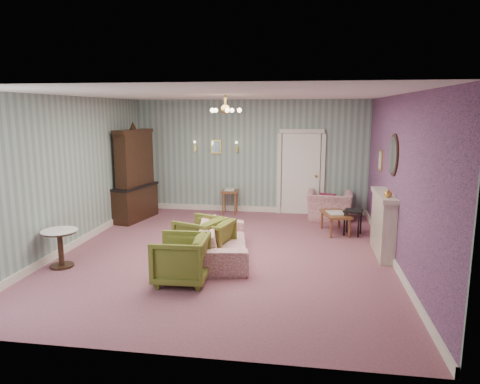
% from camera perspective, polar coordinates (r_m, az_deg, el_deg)
% --- Properties ---
extents(floor, '(7.00, 7.00, 0.00)m').
position_cam_1_polar(floor, '(8.27, -1.80, -7.98)').
color(floor, '#925566').
rests_on(floor, ground).
extents(ceiling, '(7.00, 7.00, 0.00)m').
position_cam_1_polar(ceiling, '(7.85, -1.93, 12.53)').
color(ceiling, white).
rests_on(ceiling, ground).
extents(wall_back, '(6.00, 0.00, 6.00)m').
position_cam_1_polar(wall_back, '(11.36, 1.36, 4.61)').
color(wall_back, gray).
rests_on(wall_back, ground).
extents(wall_front, '(6.00, 0.00, 6.00)m').
position_cam_1_polar(wall_front, '(4.60, -9.85, -4.47)').
color(wall_front, gray).
rests_on(wall_front, ground).
extents(wall_left, '(0.00, 7.00, 7.00)m').
position_cam_1_polar(wall_left, '(8.97, -21.07, 2.30)').
color(wall_left, gray).
rests_on(wall_left, ground).
extents(wall_right, '(0.00, 7.00, 7.00)m').
position_cam_1_polar(wall_right, '(7.96, 19.90, 1.40)').
color(wall_right, gray).
rests_on(wall_right, ground).
extents(wall_right_floral, '(0.00, 7.00, 7.00)m').
position_cam_1_polar(wall_right_floral, '(7.95, 19.80, 1.40)').
color(wall_right_floral, '#BA5D91').
rests_on(wall_right_floral, ground).
extents(door, '(1.12, 0.12, 2.16)m').
position_cam_1_polar(door, '(11.28, 7.90, 2.57)').
color(door, white).
rests_on(door, floor).
extents(olive_chair_a, '(0.78, 0.83, 0.82)m').
position_cam_1_polar(olive_chair_a, '(6.89, -7.70, -8.33)').
color(olive_chair_a, olive).
rests_on(olive_chair_a, floor).
extents(olive_chair_b, '(0.94, 0.96, 0.78)m').
position_cam_1_polar(olive_chair_b, '(8.12, -5.20, -5.50)').
color(olive_chair_b, olive).
rests_on(olive_chair_b, floor).
extents(olive_chair_c, '(0.82, 0.85, 0.73)m').
position_cam_1_polar(olive_chair_c, '(8.11, -3.77, -5.67)').
color(olive_chair_c, olive).
rests_on(olive_chair_c, floor).
extents(sofa_chintz, '(0.99, 2.20, 0.83)m').
position_cam_1_polar(sofa_chintz, '(7.95, -2.21, -5.61)').
color(sofa_chintz, '#A54262').
rests_on(sofa_chintz, floor).
extents(wingback_chair, '(1.09, 0.75, 0.92)m').
position_cam_1_polar(wingback_chair, '(10.88, 11.55, -1.16)').
color(wingback_chair, '#A54262').
rests_on(wingback_chair, floor).
extents(dresser, '(0.75, 1.46, 2.32)m').
position_cam_1_polar(dresser, '(10.85, -13.56, 2.49)').
color(dresser, black).
rests_on(dresser, floor).
extents(fireplace, '(0.30, 1.40, 1.16)m').
position_cam_1_polar(fireplace, '(8.49, 18.09, -3.95)').
color(fireplace, beige).
rests_on(fireplace, floor).
extents(mantel_vase, '(0.15, 0.15, 0.15)m').
position_cam_1_polar(mantel_vase, '(7.96, 18.68, -0.10)').
color(mantel_vase, gold).
rests_on(mantel_vase, fireplace).
extents(oval_mirror, '(0.04, 0.76, 0.84)m').
position_cam_1_polar(oval_mirror, '(8.29, 19.28, 4.57)').
color(oval_mirror, white).
rests_on(oval_mirror, wall_right).
extents(framed_print, '(0.04, 0.34, 0.42)m').
position_cam_1_polar(framed_print, '(9.64, 17.81, 3.93)').
color(framed_print, gold).
rests_on(framed_print, wall_right).
extents(coffee_table, '(0.68, 0.97, 0.45)m').
position_cam_1_polar(coffee_table, '(9.77, 12.28, -3.93)').
color(coffee_table, brown).
rests_on(coffee_table, floor).
extents(side_table_black, '(0.45, 0.45, 0.55)m').
position_cam_1_polar(side_table_black, '(9.67, 14.43, -3.88)').
color(side_table_black, black).
rests_on(side_table_black, floor).
extents(pedestal_table, '(0.73, 0.73, 0.65)m').
position_cam_1_polar(pedestal_table, '(8.09, -22.28, -6.80)').
color(pedestal_table, black).
rests_on(pedestal_table, floor).
extents(nesting_table, '(0.42, 0.53, 0.67)m').
position_cam_1_polar(nesting_table, '(11.27, -1.32, -1.19)').
color(nesting_table, brown).
rests_on(nesting_table, floor).
extents(gilt_mirror_back, '(0.28, 0.06, 0.36)m').
position_cam_1_polar(gilt_mirror_back, '(11.45, -3.15, 5.90)').
color(gilt_mirror_back, gold).
rests_on(gilt_mirror_back, wall_back).
extents(sconce_left, '(0.16, 0.12, 0.30)m').
position_cam_1_polar(sconce_left, '(11.56, -5.86, 5.90)').
color(sconce_left, gold).
rests_on(sconce_left, wall_back).
extents(sconce_right, '(0.16, 0.12, 0.30)m').
position_cam_1_polar(sconce_right, '(11.33, -0.44, 5.86)').
color(sconce_right, gold).
rests_on(sconce_right, wall_back).
extents(chandelier, '(0.56, 0.56, 0.36)m').
position_cam_1_polar(chandelier, '(7.84, -1.92, 10.55)').
color(chandelier, gold).
rests_on(chandelier, ceiling).
extents(burgundy_cushion, '(0.41, 0.28, 0.39)m').
position_cam_1_polar(burgundy_cushion, '(10.73, 11.32, -1.20)').
color(burgundy_cushion, maroon).
rests_on(burgundy_cushion, wingback_chair).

